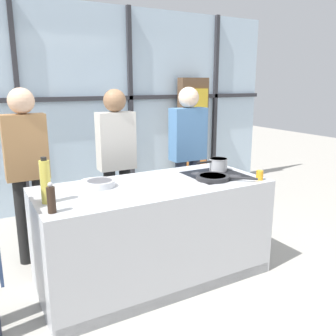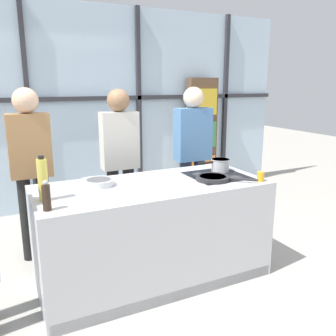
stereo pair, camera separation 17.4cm
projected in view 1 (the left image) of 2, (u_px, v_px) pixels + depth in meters
name	position (u px, v px, depth m)	size (l,w,h in m)	color
ground_plane	(154.00, 277.00, 3.30)	(18.00, 18.00, 0.00)	#ADA89E
back_window_wall	(78.00, 109.00, 4.92)	(6.40, 0.10, 2.80)	silver
bookshelf	(193.00, 136.00, 5.72)	(0.49, 0.19, 1.83)	brown
demo_island	(154.00, 232.00, 3.19)	(2.01, 0.88, 0.90)	#B7BABF
spectator_far_left	(27.00, 164.00, 3.38)	(0.39, 0.24, 1.71)	black
spectator_center_left	(117.00, 157.00, 3.81)	(0.40, 0.24, 1.69)	black
spectator_center_right	(188.00, 149.00, 4.24)	(0.43, 0.24, 1.71)	#232838
frying_pan	(214.00, 177.00, 3.23)	(0.46, 0.43, 0.04)	#232326
saucepan	(218.00, 164.00, 3.55)	(0.34, 0.18, 0.12)	silver
white_plate	(93.00, 181.00, 3.15)	(0.22, 0.22, 0.01)	white
mixing_bowl	(100.00, 183.00, 3.00)	(0.26, 0.26, 0.06)	silver
oil_bottle	(45.00, 181.00, 2.57)	(0.07, 0.07, 0.34)	#E0CC4C
pepper_grinder	(51.00, 199.00, 2.39)	(0.06, 0.06, 0.22)	#332319
juice_glass_near	(260.00, 175.00, 3.21)	(0.06, 0.06, 0.09)	orange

